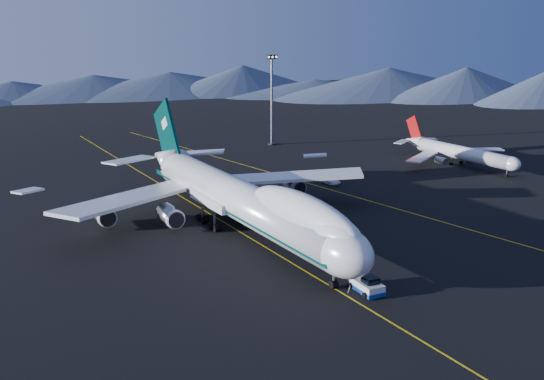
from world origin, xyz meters
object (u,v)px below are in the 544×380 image
service_van (330,180)px  floodlight_mast (272,100)px  pushback_tug (366,286)px  second_jet (458,152)px  boeing_747 (239,198)px

service_van → floodlight_mast: 50.31m
pushback_tug → service_van: (29.31, 48.66, 0.06)m
second_jet → pushback_tug: bearing=-125.5°
boeing_747 → second_jet: boeing_747 is taller
second_jet → floodlight_mast: 55.12m
service_van → second_jet: bearing=-1.6°
service_van → boeing_747: bearing=-150.1°
boeing_747 → second_jet: (71.17, 18.58, -2.61)m
boeing_747 → pushback_tug: (3.00, -29.53, -5.10)m
boeing_747 → pushback_tug: bearing=-84.2°
pushback_tug → floodlight_mast: size_ratio=0.21×
service_van → pushback_tug: bearing=-121.8°
pushback_tug → second_jet: 83.48m
service_van → floodlight_mast: bearing=73.9°
boeing_747 → floodlight_mast: size_ratio=2.80×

